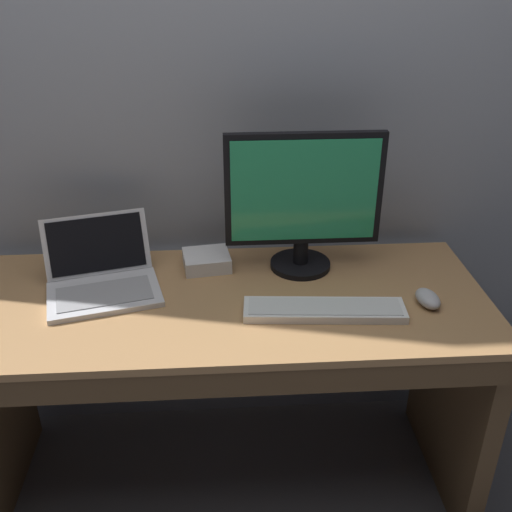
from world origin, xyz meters
The scene contains 7 objects.
ground_plane centered at (0.00, 0.00, 0.00)m, with size 14.00×14.00×0.00m, color #4C4C51.
desk centered at (0.00, -0.01, 0.51)m, with size 1.60×0.65×0.78m.
laptop_silver centered at (-0.37, 0.07, 0.82)m, with size 0.39×0.38×0.20m.
external_monitor centered at (0.26, 0.17, 1.02)m, with size 0.49×0.20×0.46m.
wired_keyboard centered at (0.29, -0.10, 0.79)m, with size 0.47×0.15×0.03m.
computer_mouse centered at (0.60, -0.08, 0.80)m, with size 0.06×0.10×0.04m, color #B7B7BC.
external_drive_box centered at (-0.05, 0.20, 0.80)m, with size 0.15×0.13×0.05m, color silver.
Camera 1 is at (0.00, -1.52, 1.72)m, focal length 41.40 mm.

